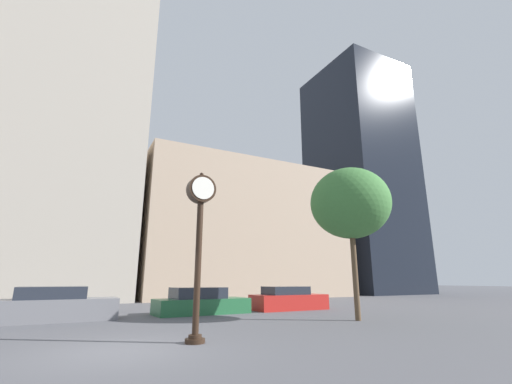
# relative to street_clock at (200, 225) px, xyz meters

# --- Properties ---
(ground_plane) EXTENTS (200.00, 200.00, 0.00)m
(ground_plane) POSITION_rel_street_clock_xyz_m (-1.89, -0.16, -3.24)
(ground_plane) COLOR #515156
(building_tall_tower) EXTENTS (12.48, 12.00, 36.22)m
(building_tall_tower) POSITION_rel_street_clock_xyz_m (-5.12, 23.84, 14.87)
(building_tall_tower) COLOR #ADA393
(building_tall_tower) RESTS_ON ground_plane
(building_storefront_row) EXTENTS (21.18, 12.00, 13.20)m
(building_storefront_row) POSITION_rel_street_clock_xyz_m (12.23, 23.84, 3.36)
(building_storefront_row) COLOR tan
(building_storefront_row) RESTS_ON ground_plane
(building_glass_modern) EXTENTS (10.57, 12.00, 30.94)m
(building_glass_modern) POSITION_rel_street_clock_xyz_m (30.49, 23.84, 12.23)
(building_glass_modern) COLOR black
(building_glass_modern) RESTS_ON ground_plane
(street_clock) EXTENTS (0.83, 0.55, 4.85)m
(street_clock) POSITION_rel_street_clock_xyz_m (0.00, 0.00, 0.00)
(street_clock) COLOR black
(street_clock) RESTS_ON ground_plane
(car_grey) EXTENTS (4.71, 1.97, 1.39)m
(car_grey) POSITION_rel_street_clock_xyz_m (-3.63, 7.61, -2.64)
(car_grey) COLOR slate
(car_grey) RESTS_ON ground_plane
(car_green) EXTENTS (4.81, 2.11, 1.30)m
(car_green) POSITION_rel_street_clock_xyz_m (2.78, 7.75, -2.70)
(car_green) COLOR #236038
(car_green) RESTS_ON ground_plane
(car_red) EXTENTS (4.39, 1.89, 1.30)m
(car_red) POSITION_rel_street_clock_xyz_m (8.06, 7.82, -2.69)
(car_red) COLOR red
(car_red) RESTS_ON ground_plane
(bare_tree) EXTENTS (3.60, 3.60, 6.69)m
(bare_tree) POSITION_rel_street_clock_xyz_m (7.74, 1.92, 1.82)
(bare_tree) COLOR brown
(bare_tree) RESTS_ON ground_plane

